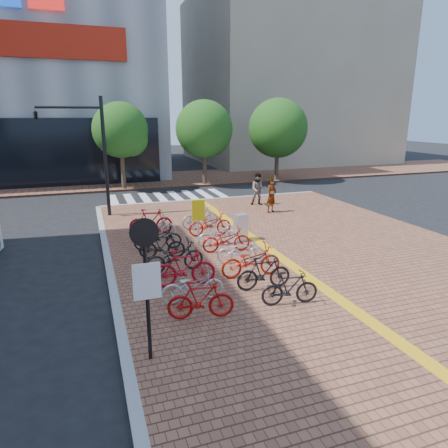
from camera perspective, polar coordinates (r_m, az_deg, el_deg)
name	(u,v)px	position (r m, az deg, el deg)	size (l,w,h in m)	color
ground	(239,278)	(13.29, 2.13, -7.68)	(120.00, 120.00, 0.00)	black
sidewalk	(431,336)	(11.08, 27.48, -14.06)	(14.00, 34.00, 0.15)	brown
tactile_strip	(398,341)	(10.39, 23.58, -15.05)	(0.40, 34.00, 0.01)	#E9A314
kerb_west	(134,403)	(8.20, -12.73, -23.68)	(0.25, 34.00, 0.15)	gray
kerb_north	(214,199)	(25.08, -1.38, 3.54)	(14.00, 0.25, 0.15)	gray
far_sidewalk	(145,180)	(33.10, -11.18, 6.12)	(70.00, 8.00, 0.15)	brown
building_beige	(285,81)	(49.02, 8.76, 19.59)	(20.00, 18.00, 18.00)	gray
crosswalk	(169,197)	(26.39, -7.90, 3.83)	(7.50, 4.00, 0.01)	silver
street_trees	(218,130)	(30.40, -0.88, 13.24)	(16.20, 4.60, 6.35)	#38281E
bike_0	(201,300)	(10.31, -3.34, -10.74)	(0.48, 1.71, 1.03)	#B30F0C
bike_1	(193,286)	(11.22, -4.50, -8.79)	(0.62, 1.78, 0.93)	#B6B7BB
bike_2	(184,268)	(12.19, -5.73, -6.24)	(0.54, 1.92, 1.16)	red
bike_3	(174,257)	(13.26, -7.09, -4.70)	(0.70, 2.01, 1.06)	black
bike_4	(162,245)	(14.59, -8.84, -3.02)	(0.47, 1.65, 0.99)	black
bike_5	(158,237)	(15.59, -9.44, -1.91)	(0.64, 1.83, 0.96)	black
bike_6	(153,229)	(16.66, -10.07, -0.68)	(0.69, 1.98, 1.04)	#AEAEB3
bike_7	(151,221)	(17.67, -10.41, 0.37)	(0.53, 1.87, 1.13)	#B40C1C
bike_8	(290,288)	(11.15, 9.40, -9.00)	(0.46, 1.61, 0.97)	black
bike_9	(264,273)	(11.99, 5.72, -6.95)	(0.48, 1.70, 1.02)	black
bike_10	(251,261)	(12.86, 3.89, -5.28)	(0.69, 1.99, 1.05)	red
bike_11	(241,251)	(14.02, 2.43, -3.85)	(0.59, 1.69, 0.89)	silver
bike_12	(226,239)	(15.12, 0.33, -2.23)	(0.64, 1.83, 0.96)	#AD100C
bike_13	(218,234)	(15.94, -0.89, -1.49)	(0.58, 1.66, 0.87)	white
bike_14	(210,224)	(17.25, -2.01, 0.02)	(0.66, 1.88, 0.99)	#B1170C
bike_15	(200,217)	(18.27, -3.40, 0.99)	(0.50, 1.76, 1.06)	#A7A8AC
pedestrian_a	(271,195)	(21.38, 6.80, 4.09)	(0.67, 0.44, 1.85)	gray
pedestrian_b	(258,189)	(23.09, 4.94, 4.97)	(0.89, 0.69, 1.84)	#4B525F
utility_box	(241,227)	(16.47, 2.40, -0.48)	(0.51, 0.37, 1.12)	silver
yellow_sign	(198,215)	(15.47, -3.69, 1.36)	(0.52, 0.12, 1.90)	#B7B7BC
notice_sign	(146,273)	(8.22, -11.05, -6.93)	(0.58, 0.12, 3.12)	black
traffic_light_pole	(74,135)	(21.07, -20.64, 11.79)	(3.19, 1.23, 5.94)	black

